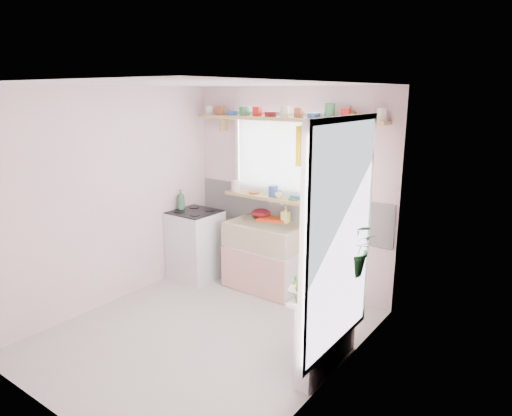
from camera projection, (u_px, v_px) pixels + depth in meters
The scene contains 19 objects.
room at pixel (305, 198), 4.70m from camera, with size 3.20×3.20×3.20m.
sink_unit at pixel (264, 256), 5.73m from camera, with size 0.95×0.65×1.11m.
cooker at pixel (196, 244), 6.07m from camera, with size 0.58×0.58×0.93m.
radiator_ledge at pixel (327, 327), 4.05m from camera, with size 0.22×0.95×0.78m.
windowsill at pixel (273, 198), 5.70m from camera, with size 1.40×0.22×0.04m, color tan.
pine_shelf at pixel (284, 119), 5.37m from camera, with size 2.52×0.24×0.04m, color tan.
shelf_crockery at pixel (283, 113), 5.36m from camera, with size 2.47×0.11×0.12m.
sill_crockery at pixel (273, 192), 5.68m from camera, with size 1.35×0.11×0.12m.
dish_tray at pixel (273, 219), 5.80m from camera, with size 0.35×0.26×0.04m, color red.
colander at pixel (261, 213), 5.89m from camera, with size 0.26×0.26×0.12m, color #590F14.
jade_plant at pixel (353, 247), 4.19m from camera, with size 0.49×0.42×0.54m, color #296528.
fruit_bowl at pixel (306, 292), 3.81m from camera, with size 0.28×0.28×0.07m, color silver.
herb_pot at pixel (299, 289), 3.66m from camera, with size 0.12×0.08×0.24m, color #356026.
soap_bottle_sink at pixel (286, 214), 5.66m from camera, with size 0.09×0.10×0.21m, color #F2E96B.
sill_cup at pixel (278, 194), 5.62m from camera, with size 0.11×0.11×0.08m, color beige.
sill_bowl at pixel (297, 197), 5.56m from camera, with size 0.18×0.18×0.06m, color #2D5895.
shelf_vase at pixel (351, 113), 4.93m from camera, with size 0.14×0.14×0.14m, color #A25D32.
cooker_bottle at pixel (181, 199), 6.04m from camera, with size 0.10×0.10×0.27m, color #3C784F.
fruit at pixel (307, 285), 3.80m from camera, with size 0.20×0.14×0.10m.
Camera 1 is at (2.95, -3.14, 2.43)m, focal length 32.00 mm.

